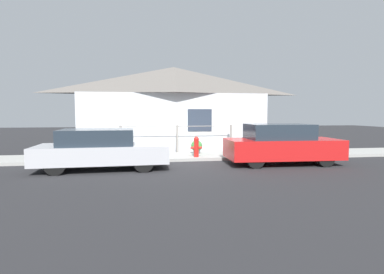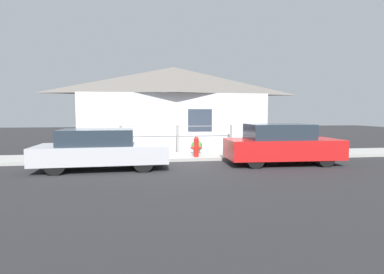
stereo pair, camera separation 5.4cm
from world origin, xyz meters
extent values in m
plane|color=#262628|center=(0.00, 0.00, 0.00)|extent=(60.00, 60.00, 0.00)
cube|color=#9E9E99|center=(0.00, 0.99, 0.06)|extent=(24.00, 1.98, 0.12)
cube|color=silver|center=(0.00, 2.39, 1.36)|extent=(8.60, 0.12, 2.72)
cube|color=#2D3847|center=(1.08, 2.32, 1.50)|extent=(1.10, 0.04, 1.00)
pyramid|color=#605B56|center=(0.00, 3.43, 3.37)|extent=(9.00, 2.20, 1.28)
cylinder|color=gray|center=(-2.40, 1.83, 0.71)|extent=(0.10, 0.10, 1.18)
cylinder|color=gray|center=(0.00, 1.83, 0.71)|extent=(0.10, 0.10, 1.18)
cylinder|color=gray|center=(2.40, 1.83, 0.71)|extent=(0.10, 0.10, 1.18)
cylinder|color=gray|center=(0.00, 1.83, 1.25)|extent=(4.80, 0.03, 0.03)
cube|color=#B7B7BC|center=(-2.73, -1.06, 0.51)|extent=(4.17, 1.88, 0.56)
cube|color=#232D38|center=(-2.90, -1.07, 1.05)|extent=(2.31, 1.62, 0.50)
cylinder|color=black|center=(-1.48, -0.26, 0.31)|extent=(0.62, 0.22, 0.62)
cylinder|color=black|center=(-1.43, -1.79, 0.31)|extent=(0.62, 0.22, 0.62)
cylinder|color=black|center=(-4.03, -0.33, 0.31)|extent=(0.62, 0.22, 0.62)
cylinder|color=black|center=(-3.99, -1.86, 0.31)|extent=(0.62, 0.22, 0.62)
cube|color=red|center=(3.45, -1.06, 0.56)|extent=(4.01, 1.82, 0.68)
cube|color=#232D38|center=(3.29, -1.05, 1.16)|extent=(2.23, 1.55, 0.53)
cylinder|color=black|center=(4.70, -0.39, 0.29)|extent=(0.60, 0.22, 0.59)
cylinder|color=black|center=(4.64, -1.82, 0.29)|extent=(0.60, 0.22, 0.59)
cylinder|color=black|center=(2.25, -0.30, 0.29)|extent=(0.60, 0.22, 0.59)
cylinder|color=black|center=(2.19, -1.73, 0.29)|extent=(0.60, 0.22, 0.59)
cylinder|color=red|center=(0.57, 0.34, 0.44)|extent=(0.19, 0.19, 0.65)
sphere|color=red|center=(0.57, 0.34, 0.81)|extent=(0.20, 0.20, 0.20)
cylinder|color=red|center=(0.44, 0.34, 0.48)|extent=(0.17, 0.08, 0.08)
cylinder|color=red|center=(0.71, 0.34, 0.48)|extent=(0.17, 0.08, 0.08)
cylinder|color=slate|center=(0.75, 1.28, 0.20)|extent=(0.28, 0.28, 0.16)
sphere|color=#387F38|center=(0.75, 1.28, 0.45)|extent=(0.47, 0.47, 0.47)
camera|label=1|loc=(-1.39, -11.01, 1.81)|focal=28.00mm
camera|label=2|loc=(-1.34, -11.02, 1.81)|focal=28.00mm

